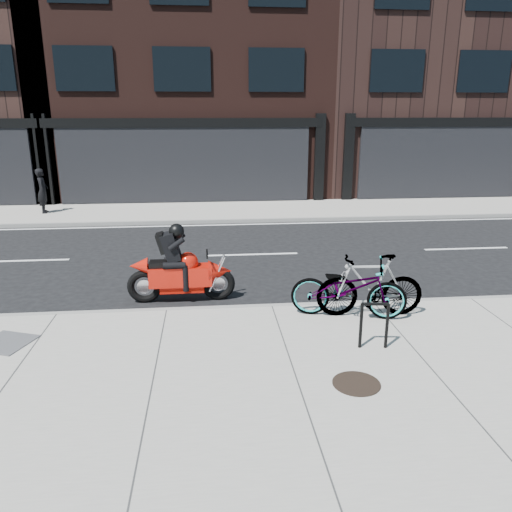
{
  "coord_description": "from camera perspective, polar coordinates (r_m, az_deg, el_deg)",
  "views": [
    {
      "loc": [
        -1.17,
        -10.8,
        3.75
      ],
      "look_at": [
        -0.23,
        -1.18,
        0.9
      ],
      "focal_mm": 35.0,
      "sensor_mm": 36.0,
      "label": 1
    }
  ],
  "objects": [
    {
      "name": "bicycle_front",
      "position": [
        9.1,
        10.53,
        -3.63
      ],
      "size": [
        2.17,
        1.22,
        1.08
      ],
      "primitive_type": "imported",
      "rotation": [
        0.0,
        0.0,
        1.31
      ],
      "color": "gray",
      "rests_on": "sidewalk_near"
    },
    {
      "name": "sidewalk_near",
      "position": [
        6.97,
        5.12,
        -15.55
      ],
      "size": [
        60.0,
        6.0,
        0.13
      ],
      "primitive_type": "cube",
      "color": "gray",
      "rests_on": "ground"
    },
    {
      "name": "building_center",
      "position": [
        25.56,
        -8.11,
        24.14
      ],
      "size": [
        12.0,
        10.0,
        14.5
      ],
      "primitive_type": "cube",
      "color": "black",
      "rests_on": "ground"
    },
    {
      "name": "bicycle_rear",
      "position": [
        9.21,
        12.9,
        -3.3
      ],
      "size": [
        1.95,
        0.66,
        1.16
      ],
      "primitive_type": "imported",
      "rotation": [
        0.0,
        0.0,
        4.65
      ],
      "color": "gray",
      "rests_on": "sidewalk_near"
    },
    {
      "name": "building_mideast",
      "position": [
        27.77,
        19.46,
        20.72
      ],
      "size": [
        12.0,
        10.0,
        12.5
      ],
      "primitive_type": "cube",
      "color": "black",
      "rests_on": "ground"
    },
    {
      "name": "motorcycle",
      "position": [
        10.1,
        -8.06,
        -1.57
      ],
      "size": [
        2.17,
        0.46,
        1.62
      ],
      "rotation": [
        0.0,
        0.0,
        0.01
      ],
      "color": "black",
      "rests_on": "ground"
    },
    {
      "name": "utility_grate",
      "position": [
        9.1,
        -26.67,
        -8.84
      ],
      "size": [
        0.96,
        0.96,
        0.02
      ],
      "primitive_type": "cube",
      "rotation": [
        0.0,
        0.0,
        -0.36
      ],
      "color": "#424244",
      "rests_on": "sidewalk_near"
    },
    {
      "name": "sidewalk_far",
      "position": [
        18.95,
        -1.95,
        5.2
      ],
      "size": [
        60.0,
        3.5,
        0.13
      ],
      "primitive_type": "cube",
      "color": "gray",
      "rests_on": "ground"
    },
    {
      "name": "pedestrian",
      "position": [
        19.68,
        -23.2,
        6.87
      ],
      "size": [
        0.49,
        0.65,
        1.6
      ],
      "primitive_type": "imported",
      "rotation": [
        0.0,
        0.0,
        1.76
      ],
      "color": "black",
      "rests_on": "sidewalk_far"
    },
    {
      "name": "manhole_cover",
      "position": [
        7.19,
        11.4,
        -14.09
      ],
      "size": [
        0.75,
        0.75,
        0.02
      ],
      "primitive_type": "cylinder",
      "rotation": [
        0.0,
        0.0,
        -0.15
      ],
      "color": "black",
      "rests_on": "sidewalk_near"
    },
    {
      "name": "ground",
      "position": [
        11.5,
        0.56,
        -2.62
      ],
      "size": [
        120.0,
        120.0,
        0.0
      ],
      "primitive_type": "plane",
      "color": "black",
      "rests_on": "ground"
    },
    {
      "name": "bike_rack",
      "position": [
        8.05,
        13.36,
        -7.26
      ],
      "size": [
        0.45,
        0.1,
        0.76
      ],
      "rotation": [
        0.0,
        0.0,
        -0.12
      ],
      "color": "black",
      "rests_on": "sidewalk_near"
    }
  ]
}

